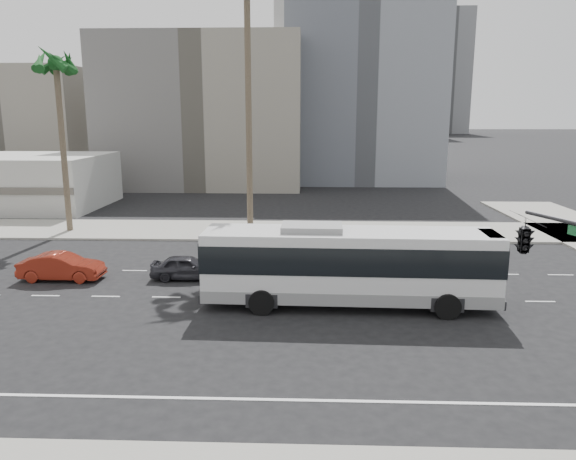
{
  "coord_description": "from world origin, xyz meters",
  "views": [
    {
      "loc": [
        0.83,
        -24.77,
        8.67
      ],
      "look_at": [
        -0.19,
        4.0,
        2.56
      ],
      "focal_mm": 33.56,
      "sensor_mm": 36.0,
      "label": 1
    }
  ],
  "objects_px": {
    "car_b": "(62,267)",
    "traffic_signal": "(533,245)",
    "car_a": "(187,267)",
    "city_bus": "(349,264)",
    "palm_mid": "(56,67)"
  },
  "relations": [
    {
      "from": "car_b",
      "to": "palm_mid",
      "type": "distance_m",
      "value": 17.3
    },
    {
      "from": "city_bus",
      "to": "car_a",
      "type": "distance_m",
      "value": 9.38
    },
    {
      "from": "palm_mid",
      "to": "car_a",
      "type": "bearing_deg",
      "value": -45.22
    },
    {
      "from": "traffic_signal",
      "to": "palm_mid",
      "type": "xyz_separation_m",
      "value": [
        -24.6,
        24.16,
        7.1
      ]
    },
    {
      "from": "city_bus",
      "to": "palm_mid",
      "type": "xyz_separation_m",
      "value": [
        -20.02,
        15.56,
        10.11
      ]
    },
    {
      "from": "car_b",
      "to": "traffic_signal",
      "type": "distance_m",
      "value": 23.53
    },
    {
      "from": "car_b",
      "to": "palm_mid",
      "type": "bearing_deg",
      "value": 22.18
    },
    {
      "from": "car_b",
      "to": "traffic_signal",
      "type": "xyz_separation_m",
      "value": [
        19.73,
        -12.09,
        4.3
      ]
    },
    {
      "from": "palm_mid",
      "to": "traffic_signal",
      "type": "bearing_deg",
      "value": -44.48
    },
    {
      "from": "city_bus",
      "to": "car_b",
      "type": "bearing_deg",
      "value": 168.67
    },
    {
      "from": "car_a",
      "to": "palm_mid",
      "type": "xyz_separation_m",
      "value": [
        -11.59,
        11.68,
        11.47
      ]
    },
    {
      "from": "car_a",
      "to": "car_b",
      "type": "distance_m",
      "value": 6.72
    },
    {
      "from": "traffic_signal",
      "to": "palm_mid",
      "type": "height_order",
      "value": "palm_mid"
    },
    {
      "from": "city_bus",
      "to": "car_a",
      "type": "relative_size",
      "value": 3.49
    },
    {
      "from": "car_a",
      "to": "car_b",
      "type": "bearing_deg",
      "value": 91.87
    }
  ]
}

